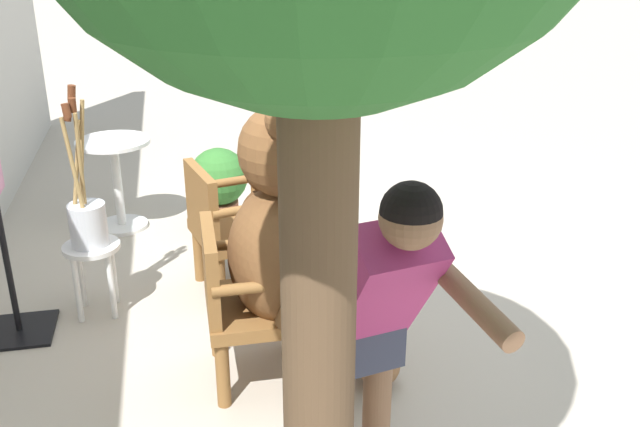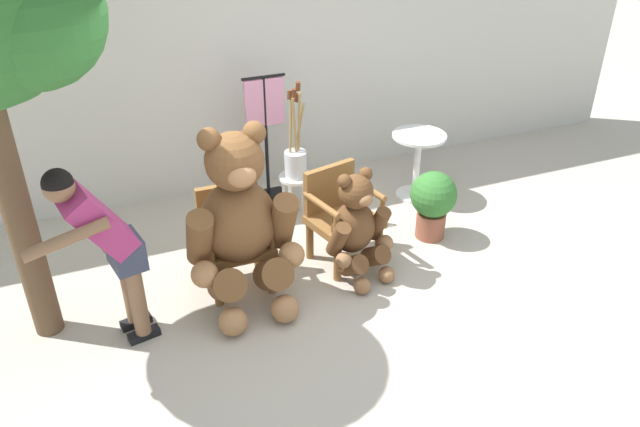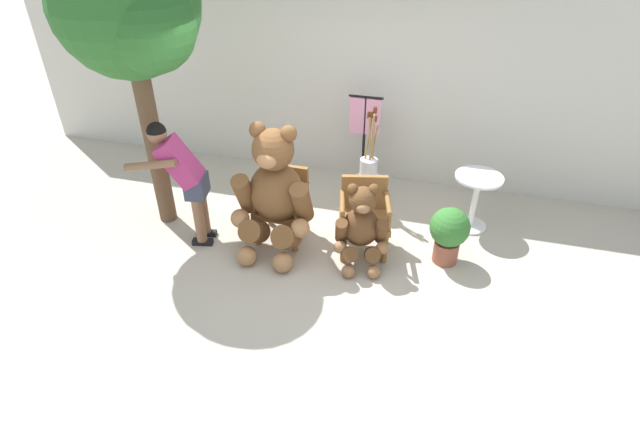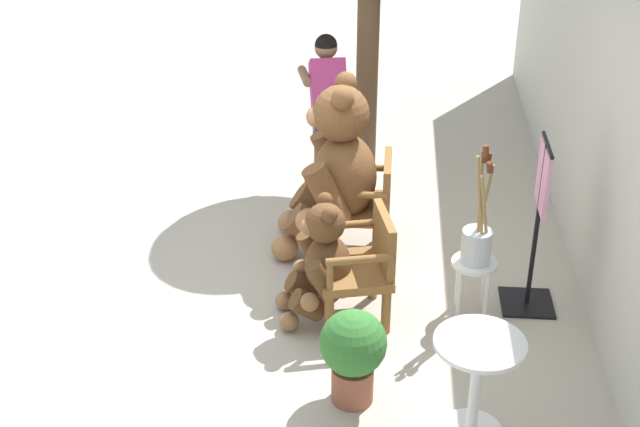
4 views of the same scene
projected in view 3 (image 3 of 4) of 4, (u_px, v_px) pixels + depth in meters
name	position (u px, v px, depth m)	size (l,w,h in m)	color
ground_plane	(309.00, 271.00, 5.52)	(60.00, 60.00, 0.00)	#B2A899
back_wall	(358.00, 78.00, 6.67)	(10.00, 0.16, 2.80)	beige
wooden_chair_left	(283.00, 202.00, 5.85)	(0.56, 0.52, 0.86)	brown
wooden_chair_right	(364.00, 214.00, 5.64)	(0.67, 0.64, 0.86)	brown
teddy_bear_large	(274.00, 192.00, 5.48)	(0.92, 0.86, 1.53)	brown
teddy_bear_small	(361.00, 227.00, 5.38)	(0.62, 0.62, 0.99)	brown
person_visitor	(183.00, 174.00, 5.52)	(0.78, 0.58, 1.50)	black
white_stool	(367.00, 185.00, 6.39)	(0.34, 0.34, 0.46)	white
brush_bucket	(369.00, 164.00, 6.23)	(0.22, 0.22, 0.96)	silver
round_side_table	(476.00, 196.00, 5.99)	(0.56, 0.56, 0.72)	white
patio_tree	(130.00, 11.00, 4.95)	(1.57, 1.49, 3.33)	brown
potted_plant	(449.00, 232.00, 5.46)	(0.44, 0.44, 0.68)	brown
clothing_display_stand	(364.00, 143.00, 6.58)	(0.44, 0.40, 1.36)	black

